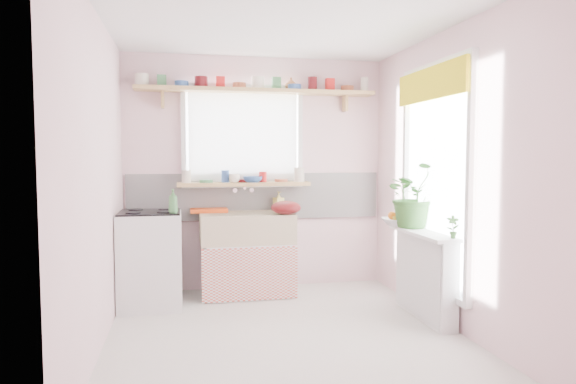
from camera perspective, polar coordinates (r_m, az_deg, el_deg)
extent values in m
plane|color=beige|center=(4.26, -0.23, -15.68)|extent=(3.20, 3.20, 0.00)
plane|color=white|center=(4.15, -0.24, 18.85)|extent=(3.20, 3.20, 0.00)
plane|color=#FAD2D9|center=(5.59, -3.51, 2.09)|extent=(2.80, 0.00, 2.80)
plane|color=#FAD2D9|center=(2.47, 7.18, -0.33)|extent=(2.80, 0.00, 2.80)
plane|color=#FAD2D9|center=(3.98, -20.39, 1.08)|extent=(0.00, 3.20, 3.20)
plane|color=#FAD2D9|center=(4.51, 17.47, 1.46)|extent=(0.00, 3.20, 3.20)
cube|color=white|center=(5.59, -3.48, -0.47)|extent=(2.74, 0.03, 0.50)
cube|color=#CE8591|center=(5.61, -3.47, -2.51)|extent=(2.74, 0.02, 0.12)
cube|color=white|center=(5.57, -5.06, 6.19)|extent=(1.20, 0.01, 1.00)
cube|color=white|center=(5.51, -4.98, 6.22)|extent=(1.15, 0.02, 0.95)
cube|color=white|center=(4.68, 16.23, 1.57)|extent=(0.01, 1.10, 1.90)
cube|color=yellow|center=(4.68, 15.49, 11.52)|extent=(0.03, 1.20, 0.28)
cube|color=white|center=(5.40, -4.60, -8.43)|extent=(0.85, 0.55, 0.55)
cube|color=#CE4D3C|center=(5.13, -4.20, -9.09)|extent=(0.95, 0.02, 0.53)
cube|color=beige|center=(5.32, -4.63, -3.95)|extent=(0.95, 0.55, 0.30)
cylinder|color=silver|center=(5.53, -4.97, 0.51)|extent=(0.03, 0.22, 0.03)
cube|color=white|center=(5.09, -15.01, -7.31)|extent=(0.58, 0.58, 0.90)
cube|color=black|center=(5.02, -15.11, -2.21)|extent=(0.56, 0.56, 0.02)
cylinder|color=black|center=(4.89, -16.85, -2.22)|extent=(0.14, 0.14, 0.01)
cylinder|color=black|center=(4.87, -13.56, -2.19)|extent=(0.14, 0.14, 0.01)
cylinder|color=black|center=(5.17, -16.57, -1.89)|extent=(0.14, 0.14, 0.01)
cylinder|color=black|center=(5.15, -13.47, -1.85)|extent=(0.14, 0.14, 0.01)
cube|color=white|center=(4.76, 14.99, -9.02)|extent=(0.15, 0.90, 0.75)
cube|color=white|center=(4.67, 14.75, -4.45)|extent=(0.22, 0.95, 0.03)
cube|color=tan|center=(5.46, -4.89, 0.88)|extent=(1.40, 0.22, 0.04)
cube|color=tan|center=(5.50, -3.36, 11.14)|extent=(2.52, 0.24, 0.04)
cylinder|color=silver|center=(5.47, -15.95, 11.88)|extent=(0.11, 0.11, 0.12)
cylinder|color=#3F7F4C|center=(5.46, -13.85, 11.93)|extent=(0.11, 0.11, 0.12)
cylinder|color=#3359A5|center=(5.45, -11.74, 11.66)|extent=(0.11, 0.11, 0.06)
cylinder|color=#590F14|center=(5.46, -9.63, 11.99)|extent=(0.11, 0.11, 0.12)
cylinder|color=red|center=(5.47, -7.53, 12.00)|extent=(0.11, 0.11, 0.12)
cylinder|color=#A55133|center=(5.49, -5.43, 11.68)|extent=(0.11, 0.11, 0.06)
cylinder|color=silver|center=(5.52, -3.36, 11.96)|extent=(0.11, 0.11, 0.12)
cylinder|color=#3F7F4C|center=(5.55, -1.30, 11.92)|extent=(0.11, 0.11, 0.12)
cylinder|color=#3359A5|center=(5.58, 0.72, 11.56)|extent=(0.11, 0.11, 0.06)
cylinder|color=#590F14|center=(5.63, 2.72, 11.80)|extent=(0.11, 0.11, 0.12)
cylinder|color=red|center=(5.68, 4.68, 11.72)|extent=(0.11, 0.11, 0.12)
cylinder|color=#A55133|center=(5.74, 6.60, 11.33)|extent=(0.11, 0.11, 0.06)
cylinder|color=silver|center=(5.81, 8.48, 11.52)|extent=(0.11, 0.11, 0.12)
cylinder|color=silver|center=(5.42, -11.42, 1.64)|extent=(0.11, 0.11, 0.12)
cylinder|color=#3F7F4C|center=(5.42, -9.23, 1.67)|extent=(0.11, 0.11, 0.12)
cylinder|color=#3359A5|center=(5.44, -7.05, 1.38)|extent=(0.11, 0.11, 0.06)
cylinder|color=#590F14|center=(5.46, -4.89, 1.72)|extent=(0.11, 0.11, 0.12)
cylinder|color=red|center=(5.48, -2.75, 1.74)|extent=(0.11, 0.11, 0.12)
cylinder|color=#A55133|center=(5.52, -0.63, 1.45)|extent=(0.11, 0.11, 0.06)
cylinder|color=silver|center=(5.56, 1.46, 1.78)|extent=(0.11, 0.11, 0.12)
cube|color=#EE4C15|center=(5.47, -8.80, -1.99)|extent=(0.38, 0.29, 0.04)
ellipsoid|color=#611013|center=(5.16, -0.23, -1.74)|extent=(0.39, 0.39, 0.14)
imported|color=#366A2A|center=(4.88, 13.80, -0.35)|extent=(0.56, 0.49, 0.60)
imported|color=white|center=(5.00, 12.10, -3.26)|extent=(0.31, 0.31, 0.07)
imported|color=#315D25|center=(4.34, 17.85, -3.71)|extent=(0.12, 0.10, 0.19)
imported|color=#EADD68|center=(5.55, -1.05, -1.00)|extent=(0.12, 0.12, 0.20)
imported|color=white|center=(5.39, -5.98, 1.52)|extent=(0.13, 0.13, 0.09)
imported|color=#2F579A|center=(5.41, -3.95, 1.41)|extent=(0.25, 0.25, 0.06)
imported|color=#96552E|center=(5.64, 0.34, 11.89)|extent=(0.15, 0.15, 0.14)
imported|color=#418243|center=(4.78, -12.66, -1.01)|extent=(0.10, 0.10, 0.22)
sphere|color=orange|center=(4.99, 12.11, -2.60)|extent=(0.08, 0.08, 0.08)
sphere|color=orange|center=(5.04, 12.59, -2.54)|extent=(0.08, 0.08, 0.08)
sphere|color=orange|center=(4.99, 11.49, -2.59)|extent=(0.08, 0.08, 0.08)
cylinder|color=gold|center=(4.95, 12.55, -2.54)|extent=(0.18, 0.04, 0.10)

